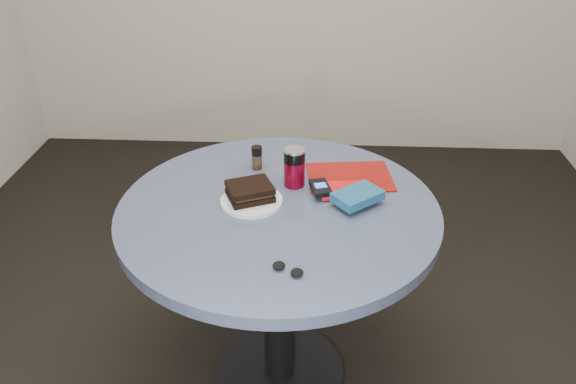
{
  "coord_description": "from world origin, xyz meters",
  "views": [
    {
      "loc": [
        0.11,
        -1.47,
        1.67
      ],
      "look_at": [
        0.03,
        0.0,
        0.8
      ],
      "focal_mm": 35.0,
      "sensor_mm": 36.0,
      "label": 1
    }
  ],
  "objects_px": {
    "mp3_player": "(320,188)",
    "headphones": "(288,269)",
    "table": "(279,248)",
    "red_book": "(344,190)",
    "sandwich": "(250,191)",
    "plate": "(251,201)",
    "soda_can": "(294,167)",
    "magazine": "(350,177)",
    "novel": "(358,196)",
    "pepper_grinder": "(257,157)"
  },
  "relations": [
    {
      "from": "table",
      "to": "mp3_player",
      "type": "bearing_deg",
      "value": 29.61
    },
    {
      "from": "novel",
      "to": "headphones",
      "type": "relative_size",
      "value": 1.55
    },
    {
      "from": "sandwich",
      "to": "mp3_player",
      "type": "distance_m",
      "value": 0.23
    },
    {
      "from": "sandwich",
      "to": "mp3_player",
      "type": "relative_size",
      "value": 1.55
    },
    {
      "from": "pepper_grinder",
      "to": "headphones",
      "type": "bearing_deg",
      "value": -76.4
    },
    {
      "from": "sandwich",
      "to": "magazine",
      "type": "relative_size",
      "value": 0.6
    },
    {
      "from": "magazine",
      "to": "sandwich",
      "type": "bearing_deg",
      "value": -158.41
    },
    {
      "from": "novel",
      "to": "pepper_grinder",
      "type": "bearing_deg",
      "value": 107.19
    },
    {
      "from": "sandwich",
      "to": "pepper_grinder",
      "type": "height_order",
      "value": "pepper_grinder"
    },
    {
      "from": "pepper_grinder",
      "to": "red_book",
      "type": "bearing_deg",
      "value": -27.49
    },
    {
      "from": "table",
      "to": "red_book",
      "type": "relative_size",
      "value": 6.49
    },
    {
      "from": "pepper_grinder",
      "to": "magazine",
      "type": "height_order",
      "value": "pepper_grinder"
    },
    {
      "from": "soda_can",
      "to": "magazine",
      "type": "relative_size",
      "value": 0.47
    },
    {
      "from": "sandwich",
      "to": "pepper_grinder",
      "type": "xyz_separation_m",
      "value": [
        -0.0,
        0.22,
        0.01
      ]
    },
    {
      "from": "headphones",
      "to": "table",
      "type": "bearing_deg",
      "value": 98.19
    },
    {
      "from": "mp3_player",
      "to": "headphones",
      "type": "xyz_separation_m",
      "value": [
        -0.08,
        -0.4,
        -0.02
      ]
    },
    {
      "from": "table",
      "to": "red_book",
      "type": "distance_m",
      "value": 0.28
    },
    {
      "from": "novel",
      "to": "magazine",
      "type": "bearing_deg",
      "value": 56.04
    },
    {
      "from": "sandwich",
      "to": "magazine",
      "type": "xyz_separation_m",
      "value": [
        0.32,
        0.17,
        -0.03
      ]
    },
    {
      "from": "sandwich",
      "to": "magazine",
      "type": "bearing_deg",
      "value": 27.99
    },
    {
      "from": "table",
      "to": "headphones",
      "type": "xyz_separation_m",
      "value": [
        0.05,
        -0.32,
        0.17
      ]
    },
    {
      "from": "table",
      "to": "magazine",
      "type": "height_order",
      "value": "magazine"
    },
    {
      "from": "sandwich",
      "to": "magazine",
      "type": "height_order",
      "value": "sandwich"
    },
    {
      "from": "headphones",
      "to": "plate",
      "type": "bearing_deg",
      "value": 111.34
    },
    {
      "from": "plate",
      "to": "novel",
      "type": "height_order",
      "value": "novel"
    },
    {
      "from": "table",
      "to": "plate",
      "type": "relative_size",
      "value": 5.15
    },
    {
      "from": "soda_can",
      "to": "pepper_grinder",
      "type": "bearing_deg",
      "value": 141.05
    },
    {
      "from": "sandwich",
      "to": "soda_can",
      "type": "xyz_separation_m",
      "value": [
        0.13,
        0.11,
        0.03
      ]
    },
    {
      "from": "plate",
      "to": "pepper_grinder",
      "type": "distance_m",
      "value": 0.23
    },
    {
      "from": "sandwich",
      "to": "soda_can",
      "type": "bearing_deg",
      "value": 39.39
    },
    {
      "from": "magazine",
      "to": "novel",
      "type": "xyz_separation_m",
      "value": [
        0.02,
        -0.17,
        0.03
      ]
    },
    {
      "from": "magazine",
      "to": "headphones",
      "type": "height_order",
      "value": "headphones"
    },
    {
      "from": "soda_can",
      "to": "plate",
      "type": "bearing_deg",
      "value": -137.19
    },
    {
      "from": "plate",
      "to": "mp3_player",
      "type": "bearing_deg",
      "value": 15.92
    },
    {
      "from": "magazine",
      "to": "mp3_player",
      "type": "relative_size",
      "value": 2.6
    },
    {
      "from": "table",
      "to": "headphones",
      "type": "distance_m",
      "value": 0.37
    },
    {
      "from": "sandwich",
      "to": "headphones",
      "type": "xyz_separation_m",
      "value": [
        0.14,
        -0.35,
        -0.03
      ]
    },
    {
      "from": "table",
      "to": "magazine",
      "type": "bearing_deg",
      "value": 39.94
    },
    {
      "from": "table",
      "to": "mp3_player",
      "type": "distance_m",
      "value": 0.24
    },
    {
      "from": "table",
      "to": "magazine",
      "type": "distance_m",
      "value": 0.34
    },
    {
      "from": "table",
      "to": "soda_can",
      "type": "distance_m",
      "value": 0.27
    },
    {
      "from": "plate",
      "to": "magazine",
      "type": "height_order",
      "value": "plate"
    },
    {
      "from": "plate",
      "to": "headphones",
      "type": "height_order",
      "value": "headphones"
    },
    {
      "from": "plate",
      "to": "sandwich",
      "type": "bearing_deg",
      "value": 115.75
    },
    {
      "from": "table",
      "to": "soda_can",
      "type": "height_order",
      "value": "soda_can"
    },
    {
      "from": "mp3_player",
      "to": "headphones",
      "type": "height_order",
      "value": "mp3_player"
    },
    {
      "from": "pepper_grinder",
      "to": "magazine",
      "type": "xyz_separation_m",
      "value": [
        0.32,
        -0.05,
        -0.04
      ]
    },
    {
      "from": "mp3_player",
      "to": "magazine",
      "type": "bearing_deg",
      "value": 49.99
    },
    {
      "from": "mp3_player",
      "to": "headphones",
      "type": "distance_m",
      "value": 0.41
    },
    {
      "from": "table",
      "to": "pepper_grinder",
      "type": "bearing_deg",
      "value": 110.54
    }
  ]
}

